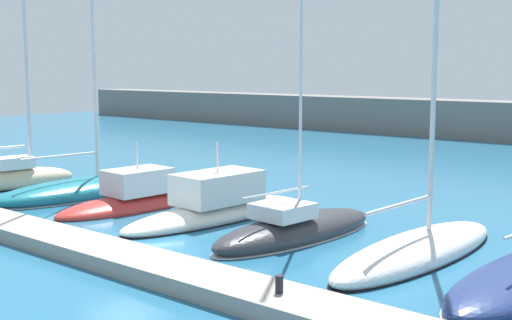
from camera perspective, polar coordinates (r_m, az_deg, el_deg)
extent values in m
plane|color=#236084|center=(23.29, -11.11, -7.11)|extent=(120.00, 120.00, 0.00)
cube|color=gray|center=(22.36, -14.12, -7.20)|extent=(30.40, 1.86, 0.47)
ellipsoid|color=beige|center=(35.99, -19.51, -1.68)|extent=(2.60, 6.22, 1.29)
ellipsoid|color=black|center=(36.03, -19.49, -2.11)|extent=(2.63, 6.28, 0.12)
cylinder|color=silver|center=(35.87, -18.79, 8.08)|extent=(0.17, 0.17, 10.87)
cylinder|color=silver|center=(35.59, -20.26, 1.01)|extent=(0.33, 1.81, 0.12)
cube|color=silver|center=(35.81, -19.75, -0.22)|extent=(1.40, 1.88, 0.59)
ellipsoid|color=#19707F|center=(32.53, -14.21, -2.44)|extent=(3.59, 9.16, 1.11)
ellipsoid|color=silver|center=(32.58, -14.20, -2.91)|extent=(3.63, 9.26, 0.12)
cylinder|color=silver|center=(32.52, -13.63, 12.17)|extent=(0.13, 0.13, 15.39)
cylinder|color=silver|center=(31.68, -16.15, 0.34)|extent=(0.37, 3.82, 0.09)
ellipsoid|color=#B72D28|center=(29.46, -10.16, -3.78)|extent=(3.03, 7.69, 0.99)
cube|color=silver|center=(29.38, -9.92, -1.77)|extent=(1.97, 2.81, 1.06)
cube|color=black|center=(29.90, -8.50, -1.26)|extent=(1.65, 0.79, 0.59)
cylinder|color=silver|center=(29.22, -9.97, 0.36)|extent=(0.08, 0.08, 1.14)
ellipsoid|color=silver|center=(26.83, -3.51, -4.63)|extent=(2.91, 8.98, 0.97)
ellipsoid|color=black|center=(26.87, -3.51, -4.94)|extent=(2.93, 9.07, 0.12)
cube|color=silver|center=(26.74, -3.24, -2.30)|extent=(2.19, 3.62, 1.20)
cube|color=black|center=(27.49, -1.49, -1.63)|extent=(1.81, 0.99, 0.67)
cylinder|color=silver|center=(26.56, -3.26, 0.23)|extent=(0.08, 0.08, 1.17)
ellipsoid|color=#2D2D33|center=(23.89, 3.38, -5.97)|extent=(2.97, 7.82, 1.12)
ellipsoid|color=silver|center=(23.95, 3.38, -6.51)|extent=(3.00, 7.90, 0.12)
cylinder|color=silver|center=(23.44, 3.85, 12.75)|extent=(0.11, 0.11, 14.29)
cylinder|color=silver|center=(22.86, 1.76, -2.75)|extent=(0.36, 3.19, 0.07)
cube|color=silver|center=(23.21, 2.26, -4.28)|extent=(1.84, 1.95, 0.52)
ellipsoid|color=white|center=(22.03, 13.47, -7.52)|extent=(2.58, 9.09, 1.16)
ellipsoid|color=black|center=(22.08, 13.45, -7.95)|extent=(2.60, 9.18, 0.12)
cylinder|color=silver|center=(20.67, 12.07, -3.68)|extent=(0.25, 3.75, 0.11)
cylinder|color=black|center=(16.76, 1.97, -10.40)|extent=(0.20, 0.20, 0.44)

